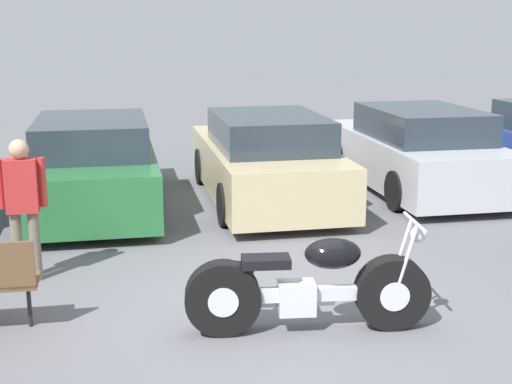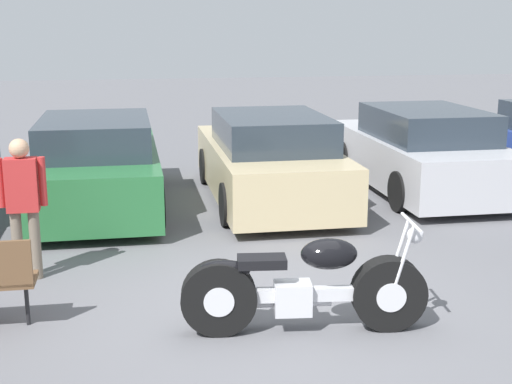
{
  "view_description": "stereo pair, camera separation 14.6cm",
  "coord_description": "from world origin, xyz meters",
  "px_view_note": "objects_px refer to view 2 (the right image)",
  "views": [
    {
      "loc": [
        -1.55,
        -6.32,
        2.8
      ],
      "look_at": [
        0.04,
        1.65,
        0.85
      ],
      "focal_mm": 50.0,
      "sensor_mm": 36.0,
      "label": 1
    },
    {
      "loc": [
        -1.4,
        -6.35,
        2.8
      ],
      "look_at": [
        0.04,
        1.65,
        0.85
      ],
      "focal_mm": 50.0,
      "sensor_mm": 36.0,
      "label": 2
    }
  ],
  "objects_px": {
    "parked_car_green": "(97,165)",
    "person_standing": "(23,198)",
    "parked_car_champagne": "(269,161)",
    "parked_car_silver": "(420,152)",
    "motorcycle": "(302,287)"
  },
  "relations": [
    {
      "from": "parked_car_silver",
      "to": "person_standing",
      "type": "xyz_separation_m",
      "value": [
        -6.0,
        -3.34,
        0.28
      ]
    },
    {
      "from": "motorcycle",
      "to": "parked_car_champagne",
      "type": "distance_m",
      "value": 4.96
    },
    {
      "from": "motorcycle",
      "to": "parked_car_green",
      "type": "xyz_separation_m",
      "value": [
        -2.01,
        4.98,
        0.22
      ]
    },
    {
      "from": "parked_car_green",
      "to": "parked_car_silver",
      "type": "xyz_separation_m",
      "value": [
        5.34,
        0.24,
        0.0
      ]
    },
    {
      "from": "motorcycle",
      "to": "parked_car_champagne",
      "type": "bearing_deg",
      "value": 82.31
    },
    {
      "from": "motorcycle",
      "to": "parked_car_silver",
      "type": "distance_m",
      "value": 6.2
    },
    {
      "from": "parked_car_green",
      "to": "person_standing",
      "type": "relative_size",
      "value": 2.81
    },
    {
      "from": "parked_car_green",
      "to": "person_standing",
      "type": "distance_m",
      "value": 3.18
    },
    {
      "from": "parked_car_champagne",
      "to": "parked_car_silver",
      "type": "xyz_separation_m",
      "value": [
        2.67,
        0.31,
        0.0
      ]
    },
    {
      "from": "parked_car_green",
      "to": "motorcycle",
      "type": "bearing_deg",
      "value": -68.08
    },
    {
      "from": "parked_car_green",
      "to": "person_standing",
      "type": "height_order",
      "value": "person_standing"
    },
    {
      "from": "parked_car_champagne",
      "to": "parked_car_silver",
      "type": "distance_m",
      "value": 2.69
    },
    {
      "from": "person_standing",
      "to": "motorcycle",
      "type": "bearing_deg",
      "value": -35.2
    },
    {
      "from": "parked_car_champagne",
      "to": "person_standing",
      "type": "xyz_separation_m",
      "value": [
        -3.34,
        -3.02,
        0.28
      ]
    },
    {
      "from": "parked_car_champagne",
      "to": "parked_car_green",
      "type": "bearing_deg",
      "value": 178.39
    }
  ]
}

